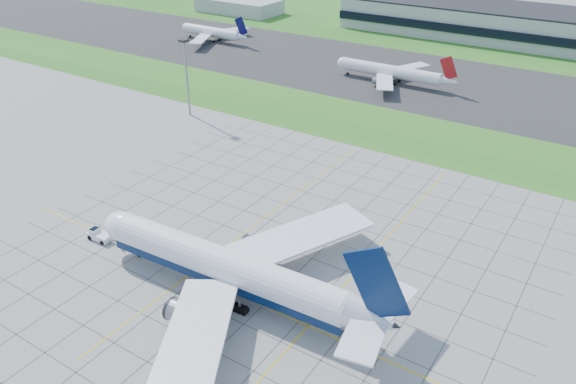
# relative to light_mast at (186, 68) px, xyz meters

# --- Properties ---
(ground) EXTENTS (1400.00, 1400.00, 0.00)m
(ground) POSITION_rel_light_mast_xyz_m (70.00, -65.00, -16.18)
(ground) COLOR gray
(ground) RESTS_ON ground
(grass_median) EXTENTS (700.00, 35.00, 0.04)m
(grass_median) POSITION_rel_light_mast_xyz_m (70.00, 25.00, -16.16)
(grass_median) COLOR #21631C
(grass_median) RESTS_ON ground
(asphalt_taxiway) EXTENTS (700.00, 75.00, 0.04)m
(asphalt_taxiway) POSITION_rel_light_mast_xyz_m (70.00, 80.00, -16.15)
(asphalt_taxiway) COLOR #383838
(asphalt_taxiway) RESTS_ON ground
(grass_far) EXTENTS (700.00, 145.00, 0.04)m
(grass_far) POSITION_rel_light_mast_xyz_m (70.00, 190.00, -16.16)
(grass_far) COLOR #21631C
(grass_far) RESTS_ON ground
(apron_markings) EXTENTS (120.00, 130.00, 0.03)m
(apron_markings) POSITION_rel_light_mast_xyz_m (70.43, -53.91, -16.17)
(apron_markings) COLOR #474744
(apron_markings) RESTS_ON ground
(service_block) EXTENTS (50.00, 25.00, 8.00)m
(service_block) POSITION_rel_light_mast_xyz_m (-90.00, 145.00, -12.18)
(service_block) COLOR #B7B7B2
(service_block) RESTS_ON ground
(light_mast) EXTENTS (2.50, 2.50, 25.60)m
(light_mast) POSITION_rel_light_mast_xyz_m (0.00, 0.00, 0.00)
(light_mast) COLOR gray
(light_mast) RESTS_ON ground
(airliner) EXTENTS (67.28, 68.08, 21.17)m
(airliner) POSITION_rel_light_mast_xyz_m (70.18, -67.39, -10.39)
(airliner) COLOR white
(airliner) RESTS_ON ground
(pushback_tug) EXTENTS (8.53, 3.21, 2.36)m
(pushback_tug) POSITION_rel_light_mast_xyz_m (34.46, -68.54, -15.13)
(pushback_tug) COLOR white
(pushback_tug) RESTS_ON ground
(crew_near) EXTENTS (0.66, 0.76, 1.76)m
(crew_near) POSITION_rel_light_mast_xyz_m (41.63, -68.64, -15.30)
(crew_near) COLOR black
(crew_near) RESTS_ON ground
(distant_jet_0) EXTENTS (38.70, 42.66, 14.08)m
(distant_jet_0) POSITION_rel_light_mast_xyz_m (-58.09, 82.15, -11.70)
(distant_jet_0) COLOR white
(distant_jet_0) RESTS_ON ground
(distant_jet_1) EXTENTS (47.52, 42.66, 14.08)m
(distant_jet_1) POSITION_rel_light_mast_xyz_m (42.91, 69.69, -11.69)
(distant_jet_1) COLOR white
(distant_jet_1) RESTS_ON ground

